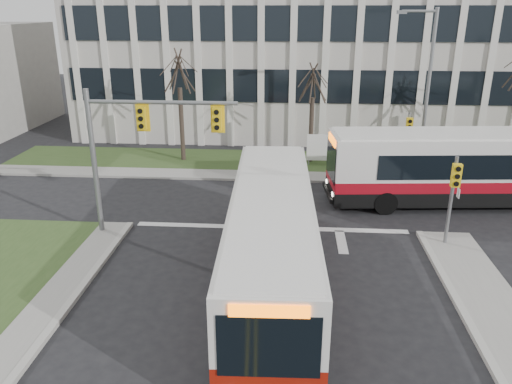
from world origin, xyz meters
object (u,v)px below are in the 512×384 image
object	(u,v)px
bus_main	(271,242)
directory_sign	(319,148)
streetlight	(425,85)
bus_cross	(467,169)

from	to	relation	value
bus_main	directory_sign	bearing A→B (deg)	78.89
streetlight	bus_cross	size ratio (longest dim) A/B	0.69
streetlight	directory_sign	size ratio (longest dim) A/B	4.60
streetlight	bus_cross	xyz separation A→B (m)	(1.35, -4.33, -3.42)
directory_sign	bus_main	bearing A→B (deg)	-99.20
directory_sign	bus_main	xyz separation A→B (m)	(-2.28, -14.09, 0.49)
streetlight	directory_sign	distance (m)	6.96
bus_main	streetlight	bearing A→B (deg)	56.67
streetlight	bus_cross	world-z (taller)	streetlight
directory_sign	bus_main	size ratio (longest dim) A/B	0.16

